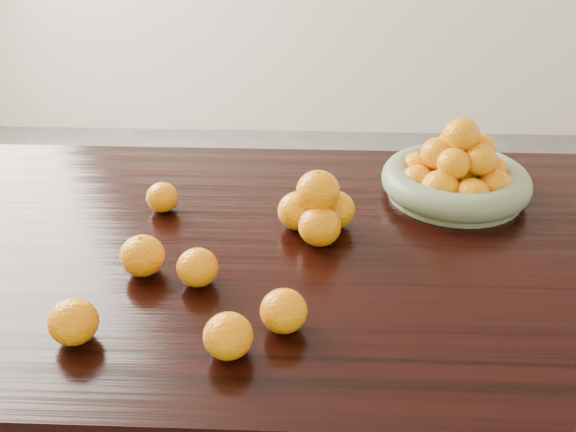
{
  "coord_description": "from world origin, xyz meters",
  "views": [
    {
      "loc": [
        0.08,
        -1.14,
        1.46
      ],
      "look_at": [
        0.03,
        -0.02,
        0.83
      ],
      "focal_mm": 40.0,
      "sensor_mm": 36.0,
      "label": 1
    }
  ],
  "objects_px": {
    "dining_table": "(274,279)",
    "loose_orange_0": "(142,256)",
    "orange_pyramid": "(318,209)",
    "fruit_bowl": "(456,175)"
  },
  "relations": [
    {
      "from": "loose_orange_0",
      "to": "orange_pyramid",
      "type": "bearing_deg",
      "value": 26.6
    },
    {
      "from": "fruit_bowl",
      "to": "loose_orange_0",
      "type": "distance_m",
      "value": 0.75
    },
    {
      "from": "orange_pyramid",
      "to": "dining_table",
      "type": "bearing_deg",
      "value": -149.93
    },
    {
      "from": "dining_table",
      "to": "fruit_bowl",
      "type": "xyz_separation_m",
      "value": [
        0.42,
        0.24,
        0.14
      ]
    },
    {
      "from": "dining_table",
      "to": "orange_pyramid",
      "type": "height_order",
      "value": "orange_pyramid"
    },
    {
      "from": "loose_orange_0",
      "to": "fruit_bowl",
      "type": "bearing_deg",
      "value": 28.07
    },
    {
      "from": "orange_pyramid",
      "to": "loose_orange_0",
      "type": "xyz_separation_m",
      "value": [
        -0.34,
        -0.17,
        -0.02
      ]
    },
    {
      "from": "dining_table",
      "to": "loose_orange_0",
      "type": "distance_m",
      "value": 0.3
    },
    {
      "from": "fruit_bowl",
      "to": "dining_table",
      "type": "bearing_deg",
      "value": -150.34
    },
    {
      "from": "dining_table",
      "to": "orange_pyramid",
      "type": "xyz_separation_m",
      "value": [
        0.09,
        0.05,
        0.15
      ]
    }
  ]
}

